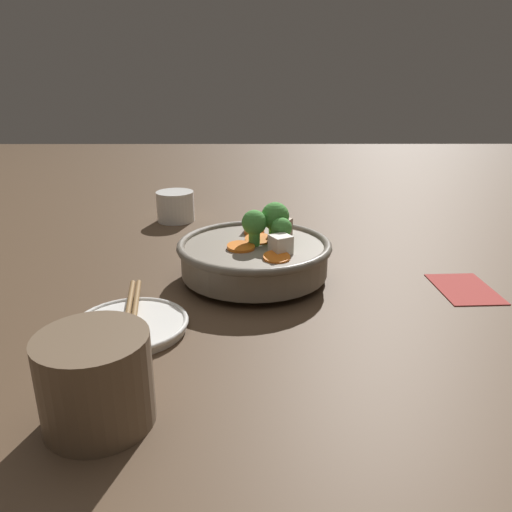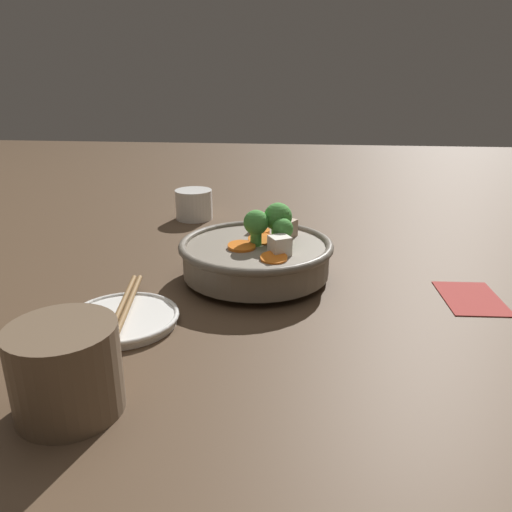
{
  "view_description": "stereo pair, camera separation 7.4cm",
  "coord_description": "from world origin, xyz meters",
  "px_view_note": "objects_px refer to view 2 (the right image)",
  "views": [
    {
      "loc": [
        -0.69,
        0.0,
        0.29
      ],
      "look_at": [
        0.0,
        0.0,
        0.04
      ],
      "focal_mm": 35.0,
      "sensor_mm": 36.0,
      "label": 1
    },
    {
      "loc": [
        -0.69,
        -0.07,
        0.29
      ],
      "look_at": [
        0.0,
        0.0,
        0.04
      ],
      "focal_mm": 35.0,
      "sensor_mm": 36.0,
      "label": 2
    }
  ],
  "objects_px": {
    "stirfry_bowl": "(257,254)",
    "tea_cup": "(194,204)",
    "chopsticks_pair": "(122,312)",
    "side_saucer": "(123,319)",
    "dark_mug": "(67,368)"
  },
  "relations": [
    {
      "from": "dark_mug",
      "to": "chopsticks_pair",
      "type": "bearing_deg",
      "value": 3.82
    },
    {
      "from": "dark_mug",
      "to": "stirfry_bowl",
      "type": "bearing_deg",
      "value": -22.98
    },
    {
      "from": "side_saucer",
      "to": "tea_cup",
      "type": "xyz_separation_m",
      "value": [
        0.47,
        0.02,
        0.02
      ]
    },
    {
      "from": "tea_cup",
      "to": "chopsticks_pair",
      "type": "relative_size",
      "value": 0.35
    },
    {
      "from": "chopsticks_pair",
      "to": "tea_cup",
      "type": "bearing_deg",
      "value": 1.88
    },
    {
      "from": "side_saucer",
      "to": "tea_cup",
      "type": "bearing_deg",
      "value": 1.88
    },
    {
      "from": "dark_mug",
      "to": "chopsticks_pair",
      "type": "height_order",
      "value": "dark_mug"
    },
    {
      "from": "stirfry_bowl",
      "to": "side_saucer",
      "type": "bearing_deg",
      "value": 137.3
    },
    {
      "from": "tea_cup",
      "to": "stirfry_bowl",
      "type": "bearing_deg",
      "value": -152.09
    },
    {
      "from": "stirfry_bowl",
      "to": "chopsticks_pair",
      "type": "relative_size",
      "value": 1.05
    },
    {
      "from": "side_saucer",
      "to": "tea_cup",
      "type": "distance_m",
      "value": 0.47
    },
    {
      "from": "tea_cup",
      "to": "dark_mug",
      "type": "xyz_separation_m",
      "value": [
        -0.64,
        -0.03,
        0.01
      ]
    },
    {
      "from": "tea_cup",
      "to": "chopsticks_pair",
      "type": "bearing_deg",
      "value": -178.12
    },
    {
      "from": "tea_cup",
      "to": "chopsticks_pair",
      "type": "xyz_separation_m",
      "value": [
        -0.47,
        -0.02,
        -0.01
      ]
    },
    {
      "from": "stirfry_bowl",
      "to": "tea_cup",
      "type": "xyz_separation_m",
      "value": [
        0.31,
        0.16,
        -0.01
      ]
    }
  ]
}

